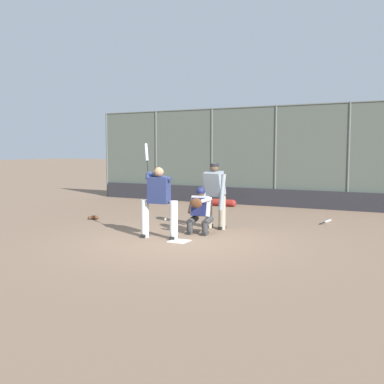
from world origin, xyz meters
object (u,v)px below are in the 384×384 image
Objects in this scene: batter_at_plate at (159,200)px; umpire_home at (215,194)px; catcher_behind_plate at (200,210)px; fielding_glove_on_dirt at (94,217)px; baseball_loose at (165,219)px; equipment_bag_dugout_side at (222,203)px; spare_bat_near_backstop at (327,221)px.

batter_at_plate is 1.29× the size of umpire_home.
catcher_behind_plate is 3.98m from fielding_glove_on_dirt.
umpire_home reaches higher than baseball_loose.
equipment_bag_dugout_side is (1.71, -5.37, -0.47)m from catcher_behind_plate.
equipment_bag_dugout_side is at bearing -78.02° from catcher_behind_plate.
umpire_home is 4.97m from equipment_bag_dugout_side.
umpire_home is 1.57× the size of equipment_bag_dugout_side.
fielding_glove_on_dirt is 4.39× the size of baseball_loose.
baseball_loose is (4.36, 1.80, 0.00)m from spare_bat_near_backstop.
batter_at_plate reaches higher than catcher_behind_plate.
baseball_loose reaches higher than spare_bat_near_backstop.
baseball_loose is at bearing -43.33° from catcher_behind_plate.
umpire_home is at bearing -177.49° from fielding_glove_on_dirt.
catcher_behind_plate is 3.61× the size of fielding_glove_on_dirt.
catcher_behind_plate is 0.67× the size of umpire_home.
umpire_home reaches higher than spare_bat_near_backstop.
spare_bat_near_backstop is at bearing -157.91° from fielding_glove_on_dirt.
fielding_glove_on_dirt is at bearing -31.58° from batter_at_plate.
spare_bat_near_backstop is 2.47× the size of fielding_glove_on_dirt.
baseball_loose is at bearing 122.43° from spare_bat_near_backstop.
catcher_behind_plate is (-0.60, -0.98, -0.32)m from batter_at_plate.
fielding_glove_on_dirt is at bearing 65.32° from equipment_bag_dugout_side.
umpire_home is at bearing -99.29° from catcher_behind_plate.
umpire_home is 3.58m from spare_bat_near_backstop.
batter_at_plate reaches higher than spare_bat_near_backstop.
equipment_bag_dugout_side is at bearing 72.98° from spare_bat_near_backstop.
umpire_home reaches higher than equipment_bag_dugout_side.
batter_at_plate reaches higher than baseball_loose.
fielding_glove_on_dirt is at bearing 8.71° from umpire_home.
equipment_bag_dugout_side is at bearing -62.81° from umpire_home.
catcher_behind_plate is 15.83× the size of baseball_loose.
spare_bat_near_backstop is 0.72× the size of equipment_bag_dugout_side.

